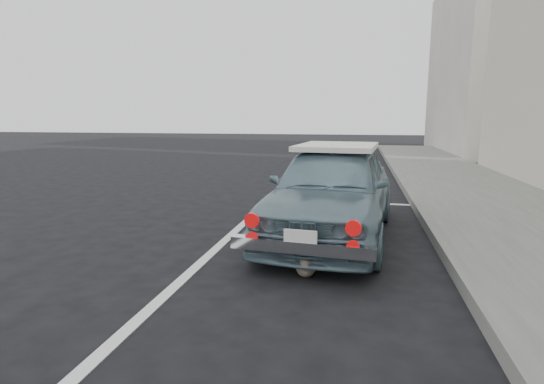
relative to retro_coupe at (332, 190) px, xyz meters
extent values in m
cube|color=#B4AEA3|center=(5.87, 15.88, 3.35)|extent=(3.50, 10.00, 8.00)
cube|color=silver|center=(0.02, 2.38, -0.65)|extent=(3.00, 0.12, 0.01)
cube|color=silver|center=(-1.38, -1.12, -0.65)|extent=(0.12, 7.00, 0.01)
imported|color=slate|center=(0.00, 0.00, -0.01)|extent=(1.88, 3.92, 1.29)
cube|color=white|center=(0.04, 0.38, 0.57)|extent=(1.20, 1.54, 0.07)
cube|color=silver|center=(-0.18, -1.84, -0.27)|extent=(1.45, 0.26, 0.12)
cube|color=white|center=(-0.18, -1.88, -0.17)|extent=(0.33, 0.05, 0.17)
cylinder|color=red|center=(-0.68, -1.82, -0.03)|extent=(0.15, 0.05, 0.15)
cylinder|color=red|center=(0.32, -1.91, -0.03)|extent=(0.15, 0.05, 0.15)
cylinder|color=red|center=(-0.68, -1.82, -0.21)|extent=(0.12, 0.05, 0.12)
cylinder|color=red|center=(0.32, -1.91, -0.21)|extent=(0.12, 0.05, 0.12)
ellipsoid|color=#7A6A5D|center=(-0.16, -1.61, -0.54)|extent=(0.24, 0.35, 0.20)
sphere|color=#7A6A5D|center=(-0.14, -1.75, -0.48)|extent=(0.13, 0.13, 0.13)
cone|color=#7A6A5D|center=(-0.18, -1.76, -0.41)|extent=(0.04, 0.04, 0.05)
cone|color=#7A6A5D|center=(-0.11, -1.75, -0.41)|extent=(0.04, 0.04, 0.05)
cylinder|color=#7A6A5D|center=(-0.12, -1.44, -0.61)|extent=(0.13, 0.20, 0.03)
camera|label=1|loc=(0.35, -5.81, 0.98)|focal=28.00mm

